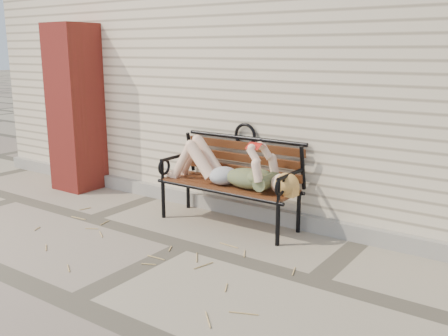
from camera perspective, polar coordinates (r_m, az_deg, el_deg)
The scene contains 7 objects.
ground at distance 4.49m, azimuth -4.49°, elevation -8.78°, with size 80.00×80.00×0.00m, color gray.
house_wall at distance 6.75m, azimuth 11.90°, elevation 11.44°, with size 8.00×4.00×3.00m, color beige.
foundation_strip at distance 5.20m, azimuth 2.28°, elevation -4.73°, with size 8.00×0.10×0.15m, color gray.
brick_pillar at distance 6.37m, azimuth -16.59°, elevation 6.58°, with size 0.50×0.50×2.00m, color #AE2E27.
garden_bench at distance 4.90m, azimuth 1.09°, elevation -0.10°, with size 1.51×0.60×0.98m.
reading_woman at distance 4.79m, azimuth 0.42°, elevation -0.00°, with size 1.43×0.32×0.45m.
straw_scatter at distance 4.22m, azimuth -11.87°, elevation -10.41°, with size 2.80×1.65×0.01m.
Camera 1 is at (2.65, -3.21, 1.68)m, focal length 40.00 mm.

